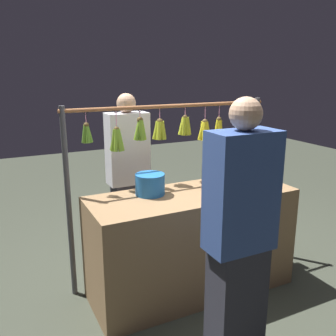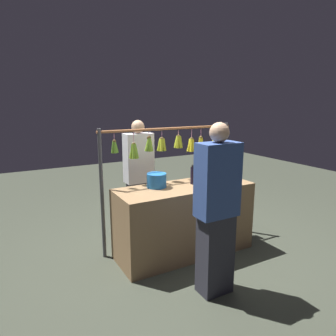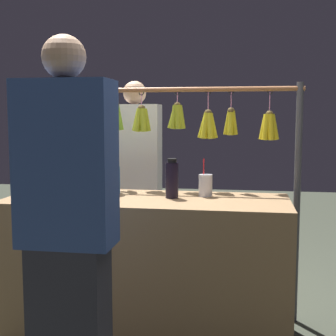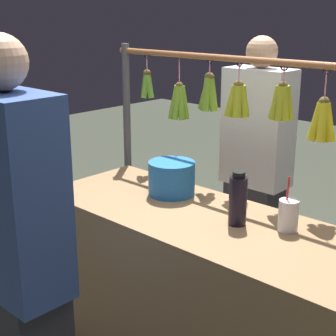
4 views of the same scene
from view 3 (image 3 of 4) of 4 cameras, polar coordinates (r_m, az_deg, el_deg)
The scene contains 8 objects.
ground_plane at distance 3.11m, azimuth -2.51°, elevation -19.73°, with size 12.00×12.00×0.00m, color #393E32.
market_counter at distance 2.94m, azimuth -2.55°, elevation -12.07°, with size 1.70×0.63×0.87m, color olive.
display_rack at distance 3.16m, azimuth -0.58°, elevation 2.89°, with size 1.90×0.13×1.58m.
water_bottle at distance 2.82m, azimuth 0.48°, elevation -1.38°, with size 0.08×0.08×0.24m.
blue_bucket at distance 3.02m, azimuth -8.07°, elevation -1.50°, with size 0.23×0.23×0.17m, color #2065B2.
drink_cup at distance 2.90m, azimuth 4.58°, elevation -2.10°, with size 0.08×0.08×0.23m.
vendor_person at distance 3.66m, azimuth -3.98°, elevation -2.46°, with size 0.39×0.21×1.63m.
customer_person at distance 2.09m, azimuth -12.03°, elevation -8.27°, with size 0.40×0.22×1.70m.
Camera 3 is at (-0.58, 2.73, 1.36)m, focal length 50.16 mm.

